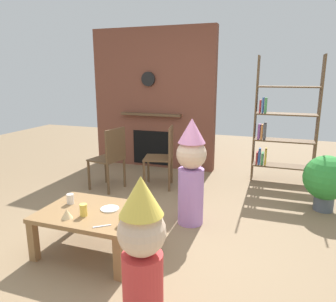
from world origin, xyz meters
name	(u,v)px	position (x,y,z in m)	size (l,w,h in m)	color
ground_plane	(141,241)	(0.00, 0.00, 0.00)	(12.00, 12.00, 0.00)	#846B4C
brick_fireplace_feature	(153,100)	(-0.89, 2.60, 1.19)	(2.20, 0.28, 2.40)	brown
bookshelf	(280,127)	(1.24, 2.40, 0.86)	(0.90, 0.28, 1.90)	brown
coffee_table	(93,217)	(-0.34, -0.31, 0.35)	(0.94, 0.71, 0.41)	olive
paper_cup_near_left	(83,210)	(-0.35, -0.43, 0.46)	(0.06, 0.06, 0.11)	#F2CC4C
paper_cup_near_right	(70,199)	(-0.63, -0.24, 0.46)	(0.07, 0.07, 0.10)	silver
paper_cup_center	(123,220)	(0.06, -0.47, 0.45)	(0.07, 0.07, 0.09)	#F2CC4C
paper_plate_front	(134,206)	(-0.02, -0.10, 0.42)	(0.17, 0.17, 0.01)	white
paper_plate_rear	(110,209)	(-0.20, -0.24, 0.42)	(0.17, 0.17, 0.01)	white
birthday_cake_slice	(67,214)	(-0.46, -0.52, 0.45)	(0.10, 0.10, 0.08)	#EAC68C
table_fork	(102,226)	(-0.09, -0.56, 0.41)	(0.15, 0.02, 0.01)	silver
child_with_cone_hat	(142,255)	(0.50, -1.07, 0.56)	(0.29, 0.29, 1.07)	#D13838
child_in_pink	(191,169)	(0.36, 0.56, 0.62)	(0.33, 0.33, 1.18)	#B27FCC
dining_chair_left	(111,155)	(-0.99, 1.22, 0.51)	(0.47, 0.47, 0.90)	brown
dining_chair_middle	(164,153)	(-0.31, 1.57, 0.51)	(0.48, 0.48, 0.90)	brown
potted_plant_tall	(326,179)	(1.82, 1.42, 0.40)	(0.54, 0.54, 0.69)	#4C5660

